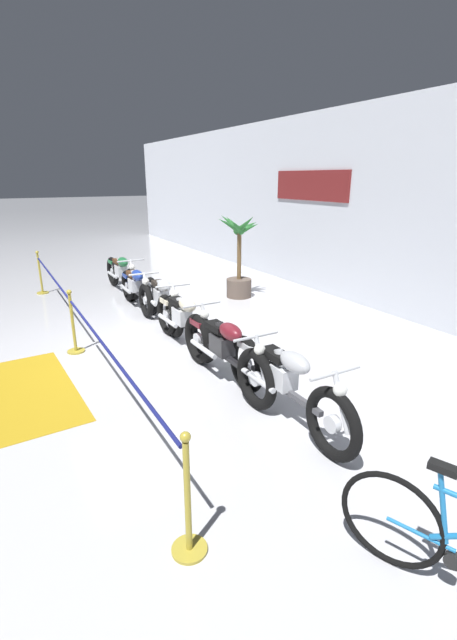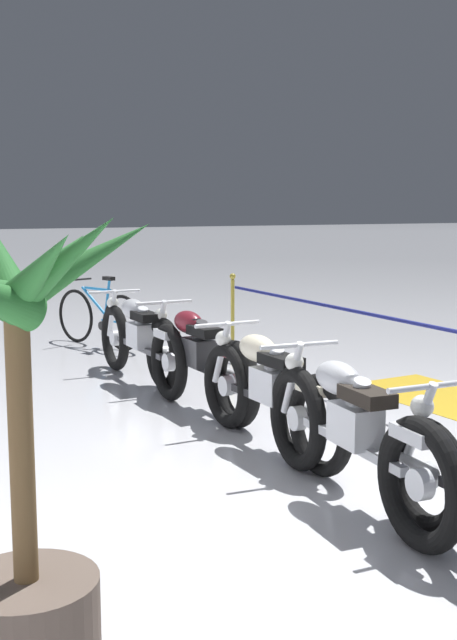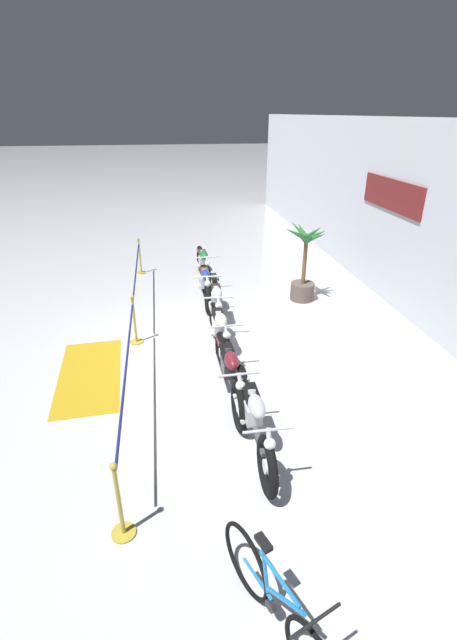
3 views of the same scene
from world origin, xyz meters
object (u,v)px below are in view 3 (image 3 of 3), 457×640
motorcycle_cream_3 (219,331)px  stanchion_mid_right (120,511)px  bicycle (276,606)px  floor_banner (90,375)px  motorcycle_silver_2 (217,304)px  potted_palm_left_of_row (304,267)px  motorcycle_blue_1 (205,284)px  stanchion_mid_left (135,327)px  motorcycle_maroon_4 (230,373)px  stanchion_far_left (136,288)px  motorcycle_green_0 (203,264)px  motorcycle_silver_5 (253,418)px

motorcycle_cream_3 → stanchion_mid_right: 4.19m
bicycle → floor_banner: 5.21m
motorcycle_silver_2 → potted_palm_left_of_row: potted_palm_left_of_row is taller
motorcycle_cream_3 → motorcycle_blue_1: bearing=179.9°
motorcycle_silver_2 → motorcycle_cream_3: (1.29, -0.12, -0.00)m
potted_palm_left_of_row → floor_banner: size_ratio=0.81×
motorcycle_silver_2 → stanchion_mid_left: 1.87m
motorcycle_maroon_4 → stanchion_far_left: bearing=-154.8°
motorcycle_green_0 → potted_palm_left_of_row: potted_palm_left_of_row is taller
motorcycle_blue_1 → bicycle: bicycle is taller
motorcycle_silver_2 → potted_palm_left_of_row: bearing=113.8°
motorcycle_silver_2 → floor_banner: motorcycle_silver_2 is taller
motorcycle_green_0 → motorcycle_blue_1: bearing=-4.3°
motorcycle_maroon_4 → motorcycle_silver_2: bearing=176.7°
stanchion_mid_right → floor_banner: size_ratio=0.43×
motorcycle_green_0 → potted_palm_left_of_row: size_ratio=1.20×
motorcycle_cream_3 → potted_palm_left_of_row: 3.38m
motorcycle_silver_5 → stanchion_mid_right: bearing=-55.9°
motorcycle_blue_1 → motorcycle_maroon_4: bearing=-0.7°
stanchion_mid_left → motorcycle_blue_1: bearing=139.1°
motorcycle_blue_1 → motorcycle_silver_5: bearing=1.0°
bicycle → stanchion_far_left: (-7.03, -1.43, 0.32)m
floor_banner → motorcycle_green_0: bearing=147.1°
stanchion_far_left → stanchion_mid_right: same height
motorcycle_maroon_4 → motorcycle_silver_5: same height
motorcycle_cream_3 → motorcycle_silver_5: (2.68, 0.10, 0.01)m
motorcycle_green_0 → stanchion_mid_right: (7.91, -1.76, -0.12)m
floor_banner → stanchion_mid_left: bearing=140.7°
motorcycle_silver_2 → bicycle: bicycle is taller
stanchion_far_left → motorcycle_silver_5: bearing=20.8°
motorcycle_silver_2 → motorcycle_silver_5: (3.97, -0.02, 0.00)m
stanchion_far_left → stanchion_mid_left: size_ratio=8.41×
motorcycle_cream_3 → potted_palm_left_of_row: potted_palm_left_of_row is taller
motorcycle_blue_1 → bicycle: (7.69, -0.22, -0.05)m
motorcycle_maroon_4 → stanchion_mid_right: stanchion_mid_right is taller
motorcycle_maroon_4 → stanchion_mid_left: stanchion_mid_left is taller
potted_palm_left_of_row → motorcycle_green_0: bearing=-126.9°
motorcycle_silver_5 → stanchion_mid_left: size_ratio=2.30×
motorcycle_green_0 → floor_banner: 5.19m
bicycle → stanchion_mid_left: 5.97m
bicycle → motorcycle_blue_1: bearing=178.3°
stanchion_mid_left → motorcycle_green_0: bearing=152.5°
motorcycle_blue_1 → motorcycle_silver_2: bearing=5.0°
stanchion_mid_right → floor_banner: stanchion_mid_right is taller
motorcycle_blue_1 → potted_palm_left_of_row: bearing=83.8°
motorcycle_cream_3 → floor_banner: bearing=-80.0°
motorcycle_green_0 → motorcycle_maroon_4: size_ratio=1.01×
motorcycle_blue_1 → floor_banner: bearing=-39.2°
bicycle → floor_banner: bicycle is taller
motorcycle_green_0 → bicycle: bicycle is taller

